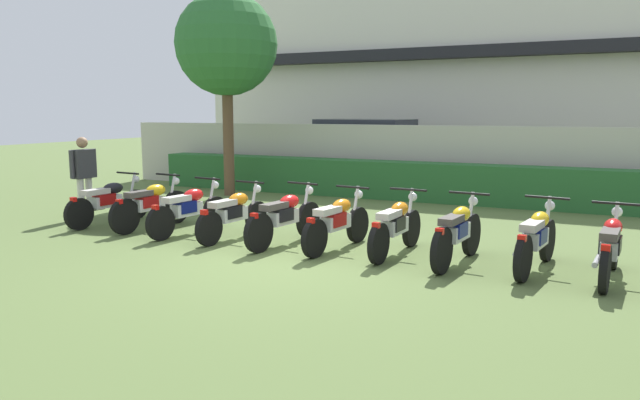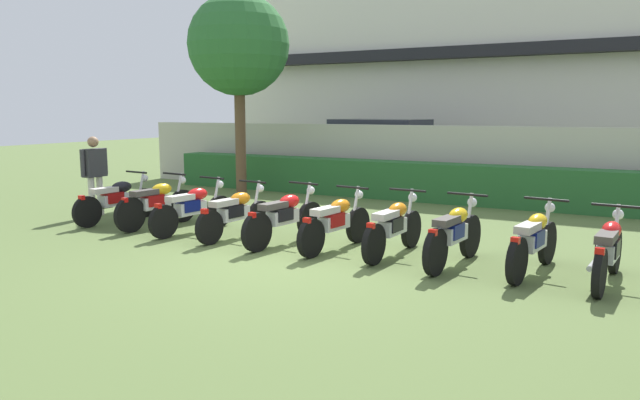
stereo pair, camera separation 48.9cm
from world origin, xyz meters
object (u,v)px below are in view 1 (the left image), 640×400
at_px(motorcycle_in_row_3, 233,213).
at_px(motorcycle_in_row_7, 457,232).
at_px(tree_near_inspector, 226,45).
at_px(motorcycle_in_row_6, 396,226).
at_px(motorcycle_in_row_1, 151,204).
at_px(parked_car, 369,151).
at_px(motorcycle_in_row_2, 188,209).
at_px(motorcycle_in_row_9, 611,247).
at_px(motorcycle_in_row_0, 108,201).
at_px(motorcycle_in_row_4, 285,217).
at_px(motorcycle_in_row_5, 337,222).
at_px(inspector_person, 84,171).
at_px(motorcycle_in_row_8, 536,238).

bearing_deg(motorcycle_in_row_3, motorcycle_in_row_7, -84.25).
bearing_deg(tree_near_inspector, motorcycle_in_row_7, -32.95).
bearing_deg(motorcycle_in_row_6, motorcycle_in_row_1, 94.34).
distance_m(parked_car, motorcycle_in_row_3, 8.60).
distance_m(tree_near_inspector, motorcycle_in_row_2, 5.86).
bearing_deg(motorcycle_in_row_9, motorcycle_in_row_0, 94.32).
bearing_deg(motorcycle_in_row_4, parked_car, 20.02).
height_order(motorcycle_in_row_5, inspector_person, inspector_person).
bearing_deg(motorcycle_in_row_5, motorcycle_in_row_4, 100.75).
relative_size(motorcycle_in_row_0, motorcycle_in_row_1, 1.03).
distance_m(tree_near_inspector, motorcycle_in_row_5, 7.36).
distance_m(tree_near_inspector, motorcycle_in_row_3, 6.29).
relative_size(motorcycle_in_row_4, motorcycle_in_row_6, 1.04).
distance_m(motorcycle_in_row_5, motorcycle_in_row_9, 3.81).
bearing_deg(motorcycle_in_row_0, tree_near_inspector, 7.37).
bearing_deg(tree_near_inspector, motorcycle_in_row_0, -87.79).
bearing_deg(motorcycle_in_row_9, motorcycle_in_row_6, 92.37).
relative_size(motorcycle_in_row_0, motorcycle_in_row_8, 1.02).
distance_m(motorcycle_in_row_5, motorcycle_in_row_7, 1.88).
distance_m(motorcycle_in_row_3, motorcycle_in_row_9, 5.69).
bearing_deg(motorcycle_in_row_2, motorcycle_in_row_5, -82.66).
height_order(motorcycle_in_row_0, motorcycle_in_row_3, motorcycle_in_row_0).
relative_size(motorcycle_in_row_0, motorcycle_in_row_2, 1.01).
bearing_deg(motorcycle_in_row_5, motorcycle_in_row_9, -82.90).
bearing_deg(motorcycle_in_row_2, parked_car, 6.11).
distance_m(motorcycle_in_row_8, motorcycle_in_row_9, 0.90).
distance_m(motorcycle_in_row_1, motorcycle_in_row_8, 6.65).
height_order(parked_car, tree_near_inspector, tree_near_inspector).
xyz_separation_m(motorcycle_in_row_1, motorcycle_in_row_4, (2.84, -0.09, -0.01)).
xyz_separation_m(parked_car, motorcycle_in_row_1, (-1.03, -8.45, -0.48)).
xyz_separation_m(tree_near_inspector, motorcycle_in_row_6, (5.87, -4.27, -3.30)).
height_order(motorcycle_in_row_0, motorcycle_in_row_8, motorcycle_in_row_8).
xyz_separation_m(parked_car, motorcycle_in_row_0, (-2.07, -8.45, -0.49)).
xyz_separation_m(motorcycle_in_row_5, motorcycle_in_row_7, (1.88, -0.08, 0.01)).
bearing_deg(parked_car, motorcycle_in_row_1, -91.13).
xyz_separation_m(motorcycle_in_row_1, motorcycle_in_row_6, (4.67, 0.03, -0.01)).
height_order(tree_near_inspector, motorcycle_in_row_2, tree_near_inspector).
height_order(parked_car, motorcycle_in_row_3, parked_car).
height_order(motorcycle_in_row_4, motorcycle_in_row_9, motorcycle_in_row_4).
distance_m(motorcycle_in_row_4, motorcycle_in_row_8, 3.82).
height_order(motorcycle_in_row_7, motorcycle_in_row_8, motorcycle_in_row_7).
bearing_deg(motorcycle_in_row_6, motorcycle_in_row_0, 94.27).
xyz_separation_m(tree_near_inspector, motorcycle_in_row_5, (4.94, -4.34, -3.30)).
xyz_separation_m(motorcycle_in_row_0, motorcycle_in_row_1, (1.04, -0.00, 0.01)).
bearing_deg(inspector_person, motorcycle_in_row_0, -18.63).
bearing_deg(motorcycle_in_row_7, motorcycle_in_row_3, 96.11).
bearing_deg(motorcycle_in_row_5, parked_car, 25.62).
distance_m(motorcycle_in_row_4, inspector_person, 4.85).
relative_size(motorcycle_in_row_3, motorcycle_in_row_8, 0.96).
xyz_separation_m(tree_near_inspector, motorcycle_in_row_0, (0.17, -4.30, -3.30)).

